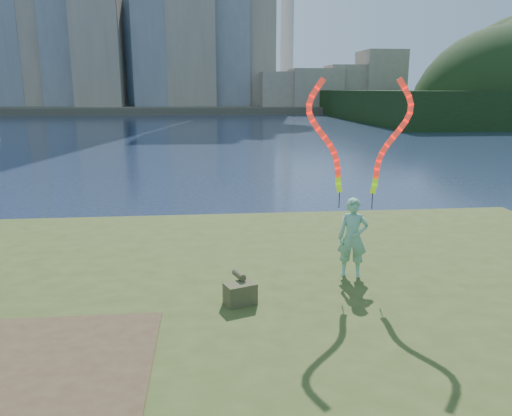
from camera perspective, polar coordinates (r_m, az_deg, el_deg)
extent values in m
plane|color=#1A2741|center=(9.81, -6.08, -11.72)|extent=(320.00, 320.00, 0.00)
cube|color=#3B4B1B|center=(7.53, -6.17, -18.76)|extent=(20.00, 18.00, 0.30)
cube|color=#3B4B1B|center=(7.66, -6.20, -15.99)|extent=(17.00, 15.00, 0.30)
cube|color=#3B4B1B|center=(7.72, -6.25, -13.64)|extent=(14.00, 12.00, 0.30)
cube|color=#47331E|center=(6.99, -25.50, -16.57)|extent=(3.20, 3.00, 0.02)
cube|color=#484435|center=(103.94, -5.95, 11.37)|extent=(320.00, 40.00, 1.20)
imported|color=#157E47|center=(9.23, 11.00, -3.36)|extent=(0.61, 0.49, 1.46)
cylinder|color=black|center=(9.16, 9.49, 0.94)|extent=(0.02, 0.02, 0.30)
cylinder|color=black|center=(9.16, 13.14, 0.77)|extent=(0.02, 0.02, 0.30)
cube|color=#433F26|center=(8.09, -1.82, -9.75)|extent=(0.56, 0.47, 0.34)
cylinder|color=#433F26|center=(8.21, -1.95, -7.66)|extent=(0.22, 0.34, 0.11)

